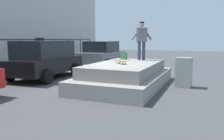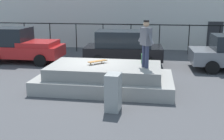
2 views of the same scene
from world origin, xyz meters
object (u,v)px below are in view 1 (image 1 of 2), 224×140
at_px(skateboarder, 142,38).
at_px(utility_box, 184,72).
at_px(backpack, 124,56).
at_px(skateboard, 120,61).
at_px(car_black_hatchback_mid, 45,59).
at_px(car_grey_sedan_far, 102,53).

relative_size(skateboarder, utility_box, 1.46).
distance_m(skateboarder, backpack, 1.18).
distance_m(skateboard, utility_box, 2.56).
relative_size(skateboarder, skateboard, 2.43).
bearing_deg(backpack, car_black_hatchback_mid, -161.28).
xyz_separation_m(car_black_hatchback_mid, car_grey_sedan_far, (5.74, -0.38, -0.07)).
relative_size(car_black_hatchback_mid, utility_box, 3.55).
xyz_separation_m(skateboard, car_black_hatchback_mid, (0.56, 4.15, -0.09)).
bearing_deg(skateboard, car_black_hatchback_mid, 82.36).
distance_m(car_black_hatchback_mid, utility_box, 6.50).
height_order(skateboarder, utility_box, skateboarder).
distance_m(backpack, car_black_hatchback_mid, 3.85).
relative_size(backpack, utility_box, 0.30).
height_order(skateboard, car_grey_sedan_far, car_grey_sedan_far).
bearing_deg(backpack, skateboard, -74.16).
height_order(skateboard, car_black_hatchback_mid, car_black_hatchback_mid).
xyz_separation_m(backpack, car_grey_sedan_far, (4.51, 3.27, -0.24)).
relative_size(skateboard, car_grey_sedan_far, 0.15).
distance_m(skateboarder, car_grey_sedan_far, 6.13).
relative_size(skateboarder, backpack, 4.89).
relative_size(backpack, car_grey_sedan_far, 0.08).
bearing_deg(skateboarder, skateboard, 170.02).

